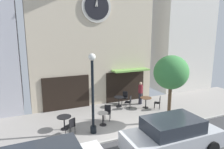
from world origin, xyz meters
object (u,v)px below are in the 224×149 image
object	(u,v)px
cafe_chair_under_awning	(71,125)
parked_car_silver	(172,135)
cafe_table_center_left	(103,117)
cafe_chair_by_entrance	(125,96)
cafe_table_rightmost	(146,100)
pedestrian_maroon	(140,93)
street_lamp	(93,94)
cafe_chair_right_end	(107,111)
cafe_chair_near_tree	(129,101)
cafe_table_near_curb	(64,120)
street_tree	(171,73)
cafe_table_leftmost	(119,100)
cafe_chair_left_end	(158,102)

from	to	relation	value
cafe_chair_under_awning	parked_car_silver	size ratio (longest dim) A/B	0.21
cafe_table_center_left	cafe_chair_by_entrance	xyz separation A→B (m)	(2.84, 2.80, 0.05)
cafe_table_rightmost	cafe_chair_under_awning	bearing A→B (deg)	-162.91
cafe_chair_by_entrance	pedestrian_maroon	size ratio (longest dim) A/B	0.54
cafe_table_center_left	street_lamp	bearing A→B (deg)	-140.81
cafe_chair_right_end	cafe_chair_under_awning	world-z (taller)	same
cafe_chair_near_tree	cafe_chair_under_awning	xyz separation A→B (m)	(-4.51, -2.10, 0.00)
cafe_table_near_curb	cafe_table_center_left	bearing A→B (deg)	-10.14
street_tree	pedestrian_maroon	xyz separation A→B (m)	(0.15, 3.37, -2.10)
cafe_chair_near_tree	pedestrian_maroon	distance (m)	1.34
cafe_table_leftmost	cafe_chair_near_tree	distance (m)	0.80
street_tree	cafe_chair_under_awning	bearing A→B (deg)	171.92
cafe_chair_under_awning	street_lamp	bearing A→B (deg)	-13.30
cafe_table_leftmost	cafe_chair_by_entrance	xyz separation A→B (m)	(0.70, 0.44, 0.03)
pedestrian_maroon	cafe_table_leftmost	bearing A→B (deg)	174.70
street_lamp	cafe_chair_by_entrance	xyz separation A→B (m)	(3.63, 3.44, -1.59)
pedestrian_maroon	parked_car_silver	world-z (taller)	pedestrian_maroon
cafe_chair_by_entrance	street_tree	bearing A→B (deg)	-78.08
cafe_table_leftmost	cafe_chair_right_end	xyz separation A→B (m)	(-1.61, -1.75, 0.03)
street_lamp	parked_car_silver	bearing A→B (deg)	-49.49
pedestrian_maroon	street_tree	bearing A→B (deg)	-92.46
cafe_chair_left_end	cafe_chair_by_entrance	xyz separation A→B (m)	(-1.56, 2.01, 0.00)
street_lamp	pedestrian_maroon	distance (m)	5.56
cafe_chair_right_end	parked_car_silver	world-z (taller)	parked_car_silver
cafe_table_leftmost	cafe_table_near_curb	bearing A→B (deg)	-154.95
street_lamp	cafe_chair_near_tree	world-z (taller)	street_lamp
cafe_chair_under_awning	cafe_chair_by_entrance	size ratio (longest dim) A/B	1.00
cafe_table_leftmost	cafe_chair_left_end	world-z (taller)	cafe_chair_left_end
street_lamp	cafe_table_near_curb	xyz separation A→B (m)	(-1.31, 1.02, -1.58)
cafe_table_leftmost	pedestrian_maroon	bearing A→B (deg)	-5.30
cafe_table_near_curb	cafe_chair_under_awning	xyz separation A→B (m)	(0.21, -0.76, -0.01)
street_tree	cafe_table_leftmost	distance (m)	4.57
street_lamp	cafe_chair_left_end	distance (m)	5.61
cafe_table_near_curb	parked_car_silver	distance (m)	5.61
cafe_chair_left_end	pedestrian_maroon	bearing A→B (deg)	112.11
cafe_chair_right_end	cafe_table_near_curb	bearing A→B (deg)	-174.93
parked_car_silver	cafe_table_leftmost	bearing A→B (deg)	86.64
cafe_table_near_curb	cafe_table_rightmost	world-z (taller)	cafe_table_rightmost
cafe_table_center_left	cafe_chair_left_end	size ratio (longest dim) A/B	0.83
street_lamp	pedestrian_maroon	xyz separation A→B (m)	(4.61, 2.84, -1.25)
street_lamp	cafe_chair_near_tree	size ratio (longest dim) A/B	4.63
cafe_chair_left_end	cafe_chair_under_awning	xyz separation A→B (m)	(-6.29, -1.17, 0.00)
street_tree	cafe_table_near_curb	world-z (taller)	street_tree
cafe_chair_right_end	cafe_table_rightmost	bearing A→B (deg)	13.04
cafe_table_rightmost	street_tree	bearing A→B (deg)	-91.54
cafe_chair_near_tree	cafe_chair_right_end	bearing A→B (deg)	-151.96
cafe_chair_by_entrance	cafe_chair_right_end	bearing A→B (deg)	-136.58
cafe_table_rightmost	cafe_chair_left_end	xyz separation A→B (m)	(0.65, -0.57, -0.02)
street_lamp	cafe_chair_left_end	world-z (taller)	street_lamp
cafe_table_leftmost	parked_car_silver	distance (m)	6.03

